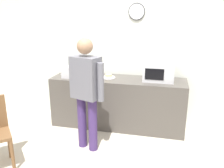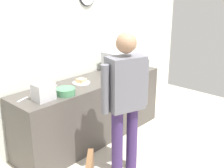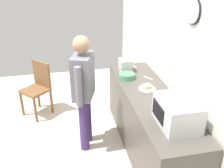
{
  "view_description": "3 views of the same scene",
  "coord_description": "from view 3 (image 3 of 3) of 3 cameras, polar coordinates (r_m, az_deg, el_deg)",
  "views": [
    {
      "loc": [
        0.9,
        -2.65,
        1.97
      ],
      "look_at": [
        0.07,
        0.87,
        0.89
      ],
      "focal_mm": 38.01,
      "sensor_mm": 36.0,
      "label": 1
    },
    {
      "loc": [
        -2.37,
        -1.42,
        2.05
      ],
      "look_at": [
        -0.03,
        0.72,
        0.98
      ],
      "focal_mm": 44.01,
      "sensor_mm": 36.0,
      "label": 2
    },
    {
      "loc": [
        2.88,
        0.12,
        2.49
      ],
      "look_at": [
        -0.03,
        0.73,
        1.04
      ],
      "focal_mm": 41.02,
      "sensor_mm": 36.0,
      "label": 3
    }
  ],
  "objects": [
    {
      "name": "ground_plane",
      "position": [
        3.81,
        -11.14,
        -15.39
      ],
      "size": [
        6.0,
        6.0,
        0.0
      ],
      "primitive_type": "plane",
      "color": "beige"
    },
    {
      "name": "back_wall",
      "position": [
        3.45,
        14.44,
        5.06
      ],
      "size": [
        5.4,
        0.13,
        2.6
      ],
      "color": "silver",
      "rests_on": "ground_plane"
    },
    {
      "name": "kitchen_counter",
      "position": [
        3.63,
        8.07,
        -8.61
      ],
      "size": [
        2.32,
        0.62,
        0.88
      ],
      "primitive_type": "cube",
      "color": "#4C4742",
      "rests_on": "ground_plane"
    },
    {
      "name": "microwave",
      "position": [
        2.8,
        14.34,
        -6.18
      ],
      "size": [
        0.5,
        0.39,
        0.3
      ],
      "color": "silver",
      "rests_on": "kitchen_counter"
    },
    {
      "name": "sandwich_plate",
      "position": [
        3.54,
        7.84,
        -0.85
      ],
      "size": [
        0.23,
        0.23,
        0.07
      ],
      "color": "white",
      "rests_on": "kitchen_counter"
    },
    {
      "name": "salad_bowl",
      "position": [
        3.83,
        3.32,
        1.83
      ],
      "size": [
        0.23,
        0.23,
        0.08
      ],
      "primitive_type": "cylinder",
      "color": "#4C8E60",
      "rests_on": "kitchen_counter"
    },
    {
      "name": "toaster",
      "position": [
        4.06,
        2.99,
        4.2
      ],
      "size": [
        0.22,
        0.18,
        0.2
      ],
      "primitive_type": "cube",
      "color": "silver",
      "rests_on": "kitchen_counter"
    },
    {
      "name": "fork_utensil",
      "position": [
        3.88,
        8.03,
        1.36
      ],
      "size": [
        0.16,
        0.1,
        0.01
      ],
      "primitive_type": "cube",
      "rotation": [
        0.0,
        0.0,
        0.53
      ],
      "color": "silver",
      "rests_on": "kitchen_counter"
    },
    {
      "name": "spoon_utensil",
      "position": [
        4.29,
        4.78,
        3.99
      ],
      "size": [
        0.17,
        0.07,
        0.01
      ],
      "primitive_type": "cube",
      "rotation": [
        0.0,
        0.0,
        0.33
      ],
      "color": "silver",
      "rests_on": "kitchen_counter"
    },
    {
      "name": "person_standing",
      "position": [
        3.44,
        -6.37,
        -0.48
      ],
      "size": [
        0.56,
        0.36,
        1.65
      ],
      "color": "#3D2960",
      "rests_on": "ground_plane"
    },
    {
      "name": "wooden_chair",
      "position": [
        4.59,
        -16.13,
        -0.43
      ],
      "size": [
        0.57,
        0.57,
        0.94
      ],
      "color": "brown",
      "rests_on": "ground_plane"
    }
  ]
}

